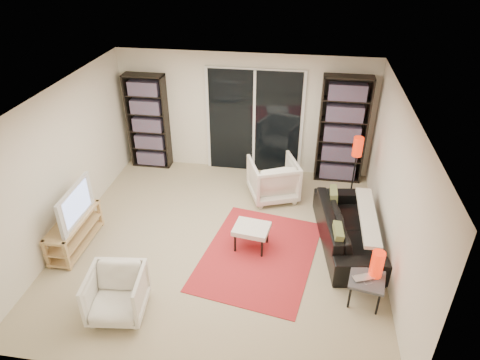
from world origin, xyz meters
name	(u,v)px	position (x,y,z in m)	size (l,w,h in m)	color
floor	(222,241)	(0.00, 0.00, 0.00)	(5.00, 5.00, 0.00)	tan
wall_back	(245,114)	(0.00, 2.50, 1.20)	(5.00, 0.02, 2.40)	white
wall_front	(171,305)	(0.00, -2.50, 1.20)	(5.00, 0.02, 2.40)	white
wall_left	(62,165)	(-2.50, 0.00, 1.20)	(0.02, 5.00, 2.40)	white
wall_right	(396,191)	(2.50, 0.00, 1.20)	(0.02, 5.00, 2.40)	white
ceiling	(218,100)	(0.00, 0.00, 2.40)	(5.00, 5.00, 0.02)	white
sliding_door	(254,122)	(0.20, 2.46, 1.05)	(1.92, 0.08, 2.16)	white
bookshelf_left	(148,122)	(-1.95, 2.33, 0.98)	(0.80, 0.30, 1.95)	black
bookshelf_right	(342,130)	(1.90, 2.33, 1.05)	(0.90, 0.30, 2.10)	black
tv_stand	(75,232)	(-2.26, -0.44, 0.26)	(0.38, 1.19, 0.50)	tan
tv	(69,204)	(-2.24, -0.44, 0.79)	(1.01, 0.13, 0.58)	black
rug	(259,255)	(0.63, -0.25, 0.01)	(1.63, 2.20, 0.01)	red
sofa	(348,228)	(1.97, 0.26, 0.29)	(2.02, 0.79, 0.59)	black
armchair_back	(273,179)	(0.69, 1.45, 0.38)	(0.82, 0.84, 0.77)	silver
armchair_front	(117,294)	(-1.05, -1.65, 0.33)	(0.70, 0.72, 0.66)	silver
ottoman	(252,230)	(0.49, -0.07, 0.34)	(0.59, 0.51, 0.40)	silver
side_table	(367,282)	(2.14, -0.96, 0.35)	(0.53, 0.53, 0.40)	#424347
laptop	(366,280)	(2.11, -0.99, 0.41)	(0.30, 0.19, 0.02)	silver
table_lamp	(377,264)	(2.24, -0.87, 0.59)	(0.17, 0.17, 0.38)	red
floor_lamp	(357,154)	(2.12, 1.55, 0.96)	(0.19, 0.19, 1.28)	black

